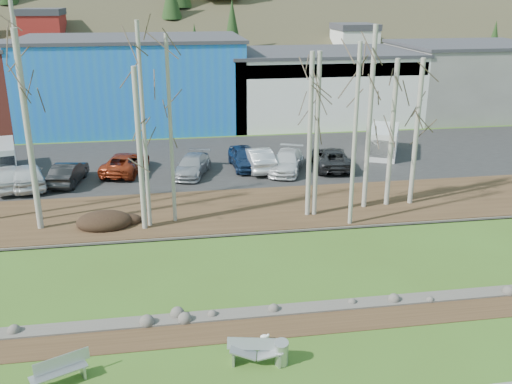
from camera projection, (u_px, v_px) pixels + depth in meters
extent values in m
plane|color=#37541A|center=(270.00, 360.00, 20.11)|extent=(200.00, 200.00, 0.00)
cube|color=#382616|center=(260.00, 327.00, 22.06)|extent=(80.00, 1.80, 0.03)
cube|color=#382616|center=(225.00, 210.00, 33.59)|extent=(80.00, 7.00, 0.15)
cube|color=black|center=(210.00, 161.00, 43.36)|extent=(80.00, 14.00, 0.14)
cube|color=blue|center=(134.00, 83.00, 54.19)|extent=(20.00, 12.00, 8.00)
cube|color=#333338|center=(131.00, 38.00, 52.81)|extent=(20.40, 12.24, 0.30)
cube|color=silver|center=(317.00, 86.00, 57.13)|extent=(18.00, 12.00, 6.50)
cube|color=#333338|center=(318.00, 52.00, 56.00)|extent=(18.36, 12.24, 0.30)
cube|color=navy|center=(335.00, 70.00, 50.86)|extent=(17.64, 0.20, 1.20)
cube|color=slate|center=(466.00, 80.00, 59.44)|extent=(14.00, 12.00, 7.00)
cube|color=#333338|center=(470.00, 44.00, 58.22)|extent=(14.28, 12.24, 0.30)
cube|color=#AAACAF|center=(82.00, 370.00, 19.22)|extent=(0.31, 0.55, 0.45)
cube|color=#AAACAF|center=(62.00, 361.00, 18.85)|extent=(1.72, 0.89, 0.41)
cube|color=#AAACAF|center=(59.00, 372.00, 18.74)|extent=(1.89, 1.24, 0.05)
cube|color=#AAACAF|center=(234.00, 357.00, 19.89)|extent=(0.20, 0.59, 0.47)
cube|color=#AAACAF|center=(280.00, 358.00, 19.82)|extent=(0.20, 0.59, 0.47)
cube|color=#AAACAF|center=(254.00, 344.00, 19.93)|extent=(1.92, 0.60, 0.41)
cube|color=#949899|center=(243.00, 352.00, 19.81)|extent=(1.02, 0.71, 0.35)
cube|color=#949899|center=(271.00, 353.00, 19.77)|extent=(1.02, 0.71, 0.35)
cylinder|color=#AAACAF|center=(281.00, 354.00, 19.76)|extent=(0.60, 0.60, 0.82)
cylinder|color=gold|center=(264.00, 340.00, 21.20)|extent=(0.01, 0.01, 0.09)
cylinder|color=gold|center=(264.00, 339.00, 21.25)|extent=(0.01, 0.01, 0.09)
ellipsoid|color=white|center=(265.00, 337.00, 21.19)|extent=(0.32, 0.18, 0.18)
cube|color=gray|center=(265.00, 336.00, 21.18)|extent=(0.22, 0.14, 0.02)
sphere|color=white|center=(268.00, 335.00, 21.15)|extent=(0.10, 0.10, 0.10)
cone|color=gold|center=(270.00, 335.00, 21.15)|extent=(0.06, 0.04, 0.03)
ellipsoid|color=black|center=(104.00, 221.00, 31.12)|extent=(3.03, 2.14, 0.59)
cylinder|color=#A5A296|center=(26.00, 112.00, 30.13)|extent=(0.21, 0.21, 12.15)
cylinder|color=#A5A296|center=(28.00, 134.00, 29.21)|extent=(0.32, 0.32, 10.47)
cylinder|color=#A5A296|center=(144.00, 129.00, 29.52)|extent=(0.21, 0.21, 10.82)
cylinder|color=#A5A296|center=(140.00, 151.00, 29.50)|extent=(0.28, 0.28, 8.66)
cylinder|color=#A5A296|center=(171.00, 132.00, 30.26)|extent=(0.21, 0.21, 10.15)
cylinder|color=#A5A296|center=(355.00, 137.00, 29.94)|extent=(0.23, 0.23, 9.79)
cylinder|color=#A5A296|center=(310.00, 137.00, 31.28)|extent=(0.27, 0.27, 9.19)
cylinder|color=#A5A296|center=(392.00, 134.00, 32.95)|extent=(0.29, 0.29, 8.63)
cylinder|color=#A5A296|center=(370.00, 120.00, 32.27)|extent=(0.28, 0.28, 10.47)
cylinder|color=#A5A296|center=(416.00, 133.00, 33.18)|extent=(0.29, 0.29, 8.63)
cylinder|color=#A5A296|center=(317.00, 136.00, 31.34)|extent=(0.27, 0.27, 9.19)
imported|color=silver|center=(25.00, 176.00, 37.05)|extent=(3.16, 5.04, 1.60)
imported|color=black|center=(68.00, 173.00, 37.92)|extent=(2.22, 4.60, 1.45)
imported|color=#9B3318|center=(125.00, 163.00, 40.17)|extent=(3.65, 5.61, 1.44)
imported|color=#999AA0|center=(192.00, 165.00, 39.70)|extent=(3.24, 5.01, 1.35)
imported|color=#15294B|center=(244.00, 157.00, 41.24)|extent=(2.18, 4.73, 1.57)
imported|color=silver|center=(258.00, 158.00, 40.89)|extent=(2.08, 4.98, 1.60)
imported|color=#262629|center=(331.00, 158.00, 41.29)|extent=(3.00, 5.56, 1.48)
imported|color=silver|center=(287.00, 162.00, 40.41)|extent=(3.70, 5.42, 1.46)
imported|color=silver|center=(29.00, 176.00, 37.09)|extent=(3.16, 5.04, 1.60)
imported|color=silver|center=(8.00, 177.00, 36.89)|extent=(3.16, 5.04, 1.60)
cube|color=white|center=(384.00, 141.00, 44.50)|extent=(3.88, 5.28, 2.14)
cube|color=black|center=(382.00, 147.00, 42.74)|extent=(2.18, 1.73, 1.32)
cube|color=silver|center=(1.00, 157.00, 40.40)|extent=(3.01, 4.97, 2.03)
cube|color=black|center=(1.00, 164.00, 38.82)|extent=(2.01, 1.39, 1.25)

